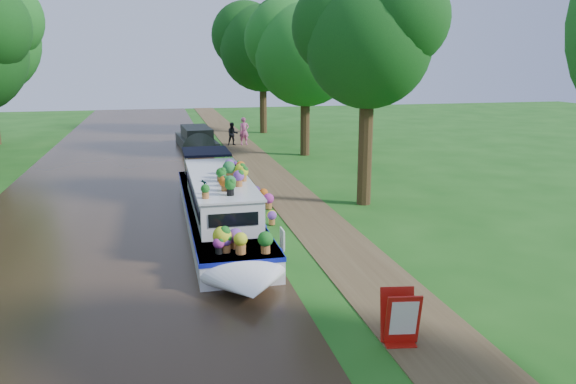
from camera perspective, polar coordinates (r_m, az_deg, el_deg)
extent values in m
plane|color=#185114|center=(19.13, 0.13, -4.07)|extent=(100.00, 100.00, 0.00)
cube|color=black|center=(18.75, -18.10, -5.09)|extent=(10.00, 100.00, 0.02)
cube|color=#4D3C24|center=(19.42, 3.59, -3.78)|extent=(2.20, 100.00, 0.03)
cube|color=silver|center=(20.10, -7.13, -2.13)|extent=(2.20, 12.00, 0.75)
cube|color=#111B9C|center=(20.02, -7.16, -1.26)|extent=(2.24, 12.04, 0.12)
cube|color=silver|center=(19.11, -6.95, -0.16)|extent=(1.80, 7.00, 1.05)
cube|color=silver|center=(18.99, -7.00, 1.47)|extent=(1.90, 7.10, 0.06)
cube|color=black|center=(19.20, -4.26, 0.20)|extent=(0.03, 6.40, 0.38)
cube|color=black|center=(19.02, -9.68, -0.08)|extent=(0.03, 6.40, 0.38)
cube|color=black|center=(23.97, -8.34, 4.08)|extent=(1.90, 2.40, 0.10)
cube|color=white|center=(14.97, -0.58, -4.79)|extent=(0.04, 0.45, 0.55)
imported|color=#16551B|center=(16.56, -8.53, 0.55)|extent=(0.27, 0.28, 0.44)
imported|color=#16551B|center=(19.26, -5.17, 2.34)|extent=(0.26, 0.26, 0.37)
cylinder|color=#312110|center=(22.51, 7.85, 4.41)|extent=(0.56, 0.56, 4.55)
sphere|color=#0E3811|center=(22.24, 8.18, 14.53)|extent=(4.80, 4.80, 4.80)
sphere|color=#0E3811|center=(21.99, 11.41, 16.92)|extent=(3.60, 3.60, 3.60)
sphere|color=#0E3811|center=(22.78, 5.40, 16.38)|extent=(3.84, 3.84, 3.84)
cylinder|color=#312110|center=(34.10, 1.74, 6.97)|extent=(0.56, 0.56, 3.85)
sphere|color=#16551B|center=(33.89, 1.79, 13.74)|extent=(6.00, 6.00, 6.00)
sphere|color=#16551B|center=(33.38, 4.29, 15.78)|extent=(4.50, 4.50, 4.50)
sphere|color=#16551B|center=(34.68, -0.39, 15.23)|extent=(4.80, 4.80, 4.80)
cylinder|color=#312110|center=(44.67, -2.53, 8.71)|extent=(0.56, 0.56, 4.20)
sphere|color=#0E3811|center=(44.52, -2.59, 14.37)|extent=(6.60, 6.60, 6.60)
sphere|color=#0E3811|center=(43.86, -0.60, 16.13)|extent=(4.95, 4.95, 4.95)
sphere|color=#0E3811|center=(45.49, -4.36, 15.57)|extent=(5.28, 5.28, 5.28)
sphere|color=#16551B|center=(41.86, -27.12, 15.39)|extent=(5.25, 5.25, 5.25)
cube|color=black|center=(37.64, -9.30, 4.98)|extent=(2.48, 6.67, 0.65)
cube|color=black|center=(37.00, -9.28, 5.95)|extent=(1.87, 3.92, 0.76)
cube|color=#B2140C|center=(12.21, 11.19, -14.68)|extent=(0.70, 0.61, 0.03)
cube|color=#B2140C|center=(11.85, 11.59, -12.61)|extent=(0.74, 0.39, 1.12)
cube|color=#B2140C|center=(12.07, 11.04, -12.07)|extent=(0.74, 0.39, 1.12)
cube|color=white|center=(11.79, 11.70, -12.45)|extent=(0.57, 0.27, 0.78)
imported|color=#EC6180|center=(38.36, -4.48, 6.19)|extent=(0.74, 0.55, 1.85)
imported|color=black|center=(38.15, -5.65, 5.89)|extent=(0.78, 0.62, 1.54)
imported|color=#30681F|center=(23.35, -2.58, -0.38)|extent=(0.39, 0.35, 0.37)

